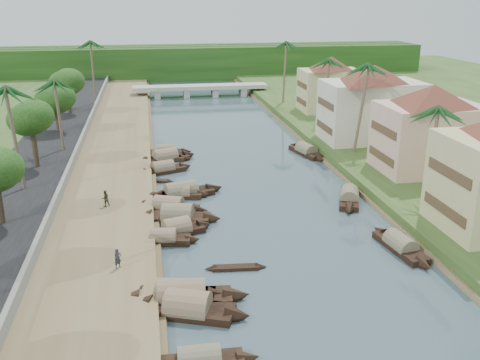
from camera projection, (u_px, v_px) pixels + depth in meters
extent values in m
plane|color=#3C505A|center=(286.00, 245.00, 45.38)|extent=(220.00, 220.00, 0.00)
cube|color=brown|center=(108.00, 177.00, 61.30)|extent=(10.00, 180.00, 0.80)
cube|color=#2C451B|center=(394.00, 160.00, 66.87)|extent=(16.00, 180.00, 1.20)
cube|color=black|center=(30.00, 178.00, 59.84)|extent=(8.00, 180.00, 1.40)
cube|color=slate|center=(69.00, 171.00, 60.32)|extent=(0.40, 180.00, 1.10)
cube|color=#16370F|center=(191.00, 64.00, 132.57)|extent=(120.00, 4.00, 8.00)
cube|color=#16370F|center=(189.00, 62.00, 137.22)|extent=(120.00, 4.00, 8.00)
cube|color=#16370F|center=(188.00, 60.00, 141.88)|extent=(120.00, 4.00, 8.00)
cube|color=#A7A69C|center=(200.00, 87.00, 111.79)|extent=(28.00, 4.00, 0.80)
cube|color=#A7A69C|center=(157.00, 94.00, 110.70)|extent=(1.20, 3.50, 1.80)
cube|color=#A7A69C|center=(186.00, 93.00, 111.67)|extent=(1.20, 3.50, 1.80)
cube|color=#A7A69C|center=(215.00, 92.00, 112.64)|extent=(1.20, 3.50, 1.80)
cube|color=#A7A69C|center=(243.00, 91.00, 113.60)|extent=(1.20, 3.50, 1.80)
cube|color=#4E3924|center=(444.00, 209.00, 44.56)|extent=(0.10, 6.40, 0.90)
cube|color=#4E3924|center=(449.00, 173.00, 43.51)|extent=(0.10, 6.40, 0.90)
cube|color=beige|center=(429.00, 138.00, 60.02)|extent=(11.00, 8.00, 7.50)
pyramid|color=brown|center=(434.00, 95.00, 58.44)|extent=(14.11, 14.11, 2.20)
cube|color=#4E3924|center=(381.00, 156.00, 59.74)|extent=(0.10, 6.40, 0.90)
cube|color=#4E3924|center=(383.00, 130.00, 58.76)|extent=(0.10, 6.40, 0.90)
cube|color=beige|center=(371.00, 111.00, 72.82)|extent=(13.00, 8.00, 8.00)
pyramid|color=brown|center=(374.00, 73.00, 71.16)|extent=(15.59, 15.59, 2.20)
cube|color=#4E3924|center=(324.00, 127.00, 72.42)|extent=(0.10, 6.40, 0.90)
cube|color=#4E3924|center=(326.00, 104.00, 71.38)|extent=(0.10, 6.40, 0.90)
cube|color=tan|center=(330.00, 90.00, 91.78)|extent=(10.00, 7.00, 7.00)
pyramid|color=brown|center=(331.00, 63.00, 90.28)|extent=(12.62, 12.62, 2.20)
cube|color=#4E3924|center=(301.00, 101.00, 91.53)|extent=(0.10, 5.60, 0.90)
cube|color=#4E3924|center=(302.00, 85.00, 90.62)|extent=(0.10, 5.60, 0.90)
cone|color=black|center=(249.00, 359.00, 30.75)|extent=(1.48, 1.45, 1.60)
cylinder|color=#767158|center=(199.00, 359.00, 30.22)|extent=(3.94, 1.70, 1.66)
cube|color=black|center=(188.00, 311.00, 35.49)|extent=(6.54, 4.25, 0.70)
cone|color=black|center=(239.00, 316.00, 34.85)|extent=(2.39, 2.49, 2.17)
cone|color=black|center=(139.00, 305.00, 36.09)|extent=(2.39, 2.49, 2.17)
cylinder|color=#856D55|center=(188.00, 306.00, 35.37)|extent=(5.22, 3.81, 2.29)
cube|color=black|center=(182.00, 299.00, 36.89)|extent=(7.06, 2.75, 0.70)
cone|color=black|center=(237.00, 296.00, 37.17)|extent=(2.14, 2.10, 2.16)
cone|color=black|center=(126.00, 301.00, 36.57)|extent=(2.14, 2.10, 2.16)
cylinder|color=#856D55|center=(182.00, 295.00, 36.77)|extent=(5.45, 2.69, 2.24)
cube|color=black|center=(176.00, 296.00, 37.33)|extent=(5.79, 2.95, 0.70)
cone|color=black|center=(219.00, 296.00, 37.16)|extent=(1.90, 1.90, 1.77)
cone|color=black|center=(132.00, 294.00, 37.46)|extent=(1.90, 1.90, 1.77)
cylinder|color=#767158|center=(175.00, 291.00, 37.21)|extent=(4.53, 2.73, 1.84)
cube|color=black|center=(164.00, 241.00, 45.67)|extent=(4.73, 2.16, 0.70)
cone|color=black|center=(193.00, 240.00, 45.72)|extent=(1.50, 1.56, 1.54)
cone|color=black|center=(134.00, 241.00, 45.56)|extent=(1.50, 1.56, 1.54)
cylinder|color=#856D55|center=(163.00, 237.00, 45.54)|extent=(3.67, 2.07, 1.61)
cube|color=black|center=(177.00, 232.00, 47.42)|extent=(5.19, 3.21, 0.70)
cone|color=black|center=(205.00, 226.00, 48.54)|extent=(1.87, 2.03, 1.84)
cone|color=black|center=(148.00, 237.00, 46.24)|extent=(1.87, 2.03, 1.84)
cylinder|color=#856D55|center=(177.00, 228.00, 47.29)|extent=(4.11, 2.95, 1.95)
cube|color=black|center=(178.00, 219.00, 50.26)|extent=(6.34, 3.53, 0.70)
cone|color=black|center=(213.00, 219.00, 50.01)|extent=(2.17, 2.30, 2.12)
cone|color=black|center=(143.00, 217.00, 50.46)|extent=(2.17, 2.30, 2.12)
cylinder|color=#767158|center=(178.00, 215.00, 50.13)|extent=(4.99, 3.27, 2.24)
cube|color=black|center=(169.00, 209.00, 52.54)|extent=(6.20, 3.90, 0.70)
cone|color=black|center=(201.00, 211.00, 51.89)|extent=(2.20, 2.18, 1.87)
cone|color=black|center=(137.00, 206.00, 53.14)|extent=(2.20, 2.18, 1.87)
cylinder|color=#856D55|center=(168.00, 205.00, 52.42)|extent=(4.92, 3.46, 1.94)
cube|color=black|center=(180.00, 196.00, 56.05)|extent=(4.64, 2.24, 0.70)
cone|color=black|center=(204.00, 195.00, 56.11)|extent=(1.50, 1.66, 1.63)
cone|color=black|center=(157.00, 195.00, 55.94)|extent=(1.50, 1.66, 1.63)
cylinder|color=#856D55|center=(180.00, 192.00, 55.93)|extent=(3.60, 2.16, 1.73)
cube|color=black|center=(181.00, 195.00, 56.30)|extent=(7.24, 3.82, 0.70)
cone|color=black|center=(215.00, 189.00, 57.82)|extent=(2.40, 2.31, 2.08)
cone|color=black|center=(146.00, 200.00, 54.74)|extent=(2.40, 2.31, 2.08)
cylinder|color=#767158|center=(181.00, 191.00, 56.18)|extent=(5.68, 3.47, 2.15)
cube|color=black|center=(163.00, 171.00, 63.95)|extent=(5.67, 3.45, 0.70)
cone|color=black|center=(186.00, 167.00, 65.30)|extent=(1.99, 2.02, 1.76)
cone|color=black|center=(139.00, 174.00, 62.55)|extent=(1.99, 2.02, 1.76)
cylinder|color=#856D55|center=(163.00, 168.00, 63.83)|extent=(4.49, 3.10, 1.84)
cube|color=black|center=(165.00, 160.00, 68.42)|extent=(6.43, 4.12, 0.70)
cone|color=black|center=(189.00, 155.00, 70.03)|extent=(2.32, 2.38, 2.07)
cone|color=black|center=(140.00, 163.00, 66.76)|extent=(2.32, 2.38, 2.07)
cylinder|color=#856D55|center=(165.00, 157.00, 68.30)|extent=(5.11, 3.69, 2.17)
cube|color=black|center=(164.00, 159.00, 68.63)|extent=(5.40, 2.30, 0.70)
cone|color=black|center=(187.00, 158.00, 68.62)|extent=(1.67, 1.54, 1.48)
cone|color=black|center=(142.00, 159.00, 68.59)|extent=(1.67, 1.54, 1.48)
cylinder|color=#767158|center=(164.00, 156.00, 68.51)|extent=(4.19, 2.16, 1.51)
cube|color=black|center=(166.00, 153.00, 71.22)|extent=(5.03, 1.88, 0.70)
cone|color=black|center=(187.00, 152.00, 71.50)|extent=(1.51, 1.53, 1.61)
cone|color=black|center=(145.00, 153.00, 70.90)|extent=(1.51, 1.53, 1.61)
cylinder|color=#856D55|center=(166.00, 150.00, 71.10)|extent=(3.87, 1.88, 1.68)
cube|color=black|center=(400.00, 248.00, 44.38)|extent=(2.51, 6.20, 0.70)
cone|color=black|center=(379.00, 231.00, 47.38)|extent=(1.76, 1.90, 1.74)
cone|color=black|center=(425.00, 266.00, 41.34)|extent=(1.76, 1.90, 1.74)
cylinder|color=#767158|center=(401.00, 244.00, 44.26)|extent=(2.38, 4.80, 1.78)
cube|color=black|center=(349.00, 200.00, 54.97)|extent=(3.85, 6.16, 0.70)
cone|color=black|center=(349.00, 188.00, 57.97)|extent=(2.17, 2.18, 1.87)
cone|color=black|center=(349.00, 211.00, 51.92)|extent=(2.17, 2.18, 1.87)
cylinder|color=#767158|center=(349.00, 196.00, 54.85)|extent=(3.42, 4.89, 1.94)
cube|color=black|center=(306.00, 153.00, 71.35)|extent=(3.36, 6.62, 0.70)
cone|color=black|center=(293.00, 146.00, 74.37)|extent=(2.04, 2.16, 1.85)
cone|color=black|center=(320.00, 159.00, 68.27)|extent=(2.04, 2.16, 1.85)
cylinder|color=#767158|center=(306.00, 150.00, 71.23)|extent=(3.05, 5.19, 1.90)
cube|color=black|center=(236.00, 268.00, 41.37)|extent=(3.62, 1.10, 0.35)
cone|color=black|center=(261.00, 267.00, 41.53)|extent=(0.96, 0.87, 0.79)
cone|color=black|center=(210.00, 269.00, 41.21)|extent=(0.96, 0.87, 0.79)
cube|color=black|center=(154.00, 181.00, 60.92)|extent=(3.72, 2.08, 0.35)
cone|color=black|center=(171.00, 182.00, 60.50)|extent=(1.14, 1.04, 0.74)
cone|color=black|center=(137.00, 179.00, 61.33)|extent=(1.14, 1.04, 0.74)
cylinder|color=brown|center=(433.00, 153.00, 51.71)|extent=(0.39, 0.36, 8.95)
sphere|color=#18491D|center=(438.00, 109.00, 50.31)|extent=(3.20, 3.20, 3.20)
cylinder|color=brown|center=(359.00, 109.00, 66.68)|extent=(1.52, 0.36, 11.02)
sphere|color=#18491D|center=(362.00, 66.00, 64.95)|extent=(3.20, 3.20, 3.20)
cylinder|color=brown|center=(324.00, 91.00, 82.54)|extent=(1.18, 0.36, 9.80)
sphere|color=#18491D|center=(326.00, 60.00, 81.00)|extent=(3.20, 3.20, 3.20)
cylinder|color=brown|center=(17.00, 139.00, 52.98)|extent=(0.91, 0.36, 10.39)
sphere|color=#18491D|center=(10.00, 89.00, 51.36)|extent=(3.20, 3.20, 3.20)
cylinder|color=brown|center=(60.00, 116.00, 67.12)|extent=(0.62, 0.36, 8.84)
sphere|color=#18491D|center=(56.00, 82.00, 65.73)|extent=(3.20, 3.20, 3.20)
cylinder|color=brown|center=(284.00, 73.00, 98.17)|extent=(0.73, 0.36, 11.02)
sphere|color=#18491D|center=(285.00, 43.00, 96.44)|extent=(3.20, 3.20, 3.20)
cylinder|color=brown|center=(93.00, 73.00, 96.57)|extent=(0.36, 0.36, 11.08)
sphere|color=#18491D|center=(90.00, 42.00, 94.84)|extent=(3.20, 3.20, 3.20)
cylinder|color=#453727|center=(0.00, 206.00, 45.89)|extent=(0.60, 0.60, 3.27)
cylinder|color=#453727|center=(35.00, 150.00, 61.15)|extent=(0.60, 0.60, 3.93)
ellipsoid|color=#16370F|center=(31.00, 118.00, 59.92)|extent=(4.54, 4.54, 3.73)
cylinder|color=#453727|center=(58.00, 120.00, 77.49)|extent=(0.60, 0.60, 3.23)
ellipsoid|color=#16370F|center=(56.00, 99.00, 76.49)|extent=(5.08, 5.08, 4.18)
cylinder|color=#453727|center=(69.00, 103.00, 89.30)|extent=(0.60, 0.60, 3.52)
ellipsoid|color=#16370F|center=(67.00, 83.00, 88.21)|extent=(5.15, 5.15, 4.23)
cylinder|color=#453727|center=(392.00, 120.00, 77.90)|extent=(0.60, 0.60, 3.52)
ellipsoid|color=#16370F|center=(394.00, 97.00, 76.80)|extent=(4.09, 4.09, 3.37)
imported|color=#292A31|center=(118.00, 259.00, 39.69)|extent=(0.68, 0.62, 1.55)
imported|color=#3A3928|center=(105.00, 198.00, 51.49)|extent=(0.94, 0.84, 1.59)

